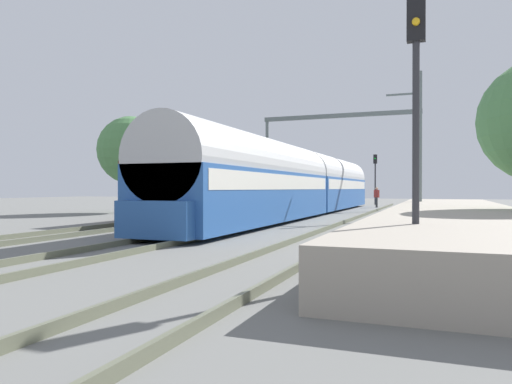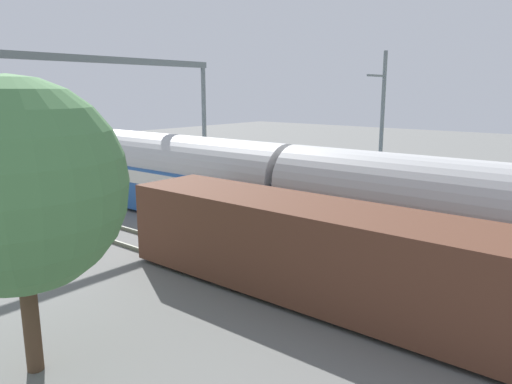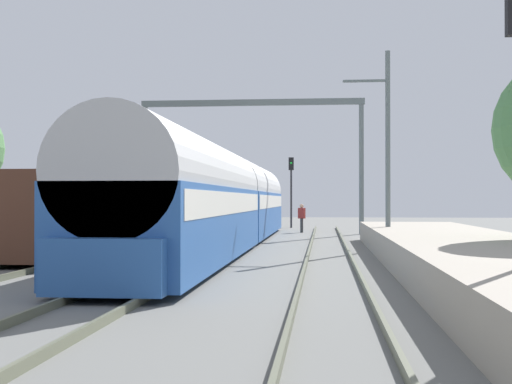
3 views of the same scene
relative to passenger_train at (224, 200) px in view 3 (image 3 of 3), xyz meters
The scene contains 11 objects.
ground 10.53m from the passenger_train, 90.00° to the right, with size 120.00×120.00×0.00m, color slate.
track_far_west 11.39m from the passenger_train, 112.90° to the right, with size 1.52×60.00×0.16m.
track_west 10.51m from the passenger_train, 90.00° to the right, with size 1.52×60.00×0.16m.
track_east 11.39m from the passenger_train, 67.10° to the right, with size 1.52×60.00×0.16m.
platform 11.79m from the passenger_train, 45.54° to the right, with size 4.40×28.00×0.90m.
passenger_train is the anchor object (origin of this frame).
freight_car 5.89m from the passenger_train, 138.16° to the right, with size 2.80×13.00×2.70m.
person_crossing 13.33m from the passenger_train, 77.51° to the left, with size 0.46×0.38×1.73m.
railway_signal_far 20.21m from the passenger_train, 84.55° to the left, with size 0.36×0.30×4.98m.
catenary_gantry 11.92m from the passenger_train, 90.00° to the left, with size 13.14×0.28×7.86m.
catenary_pole_east_mid 7.11m from the passenger_train, ahead, with size 1.90×0.20×8.00m.
Camera 3 is at (4.17, -18.95, 1.99)m, focal length 49.03 mm.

